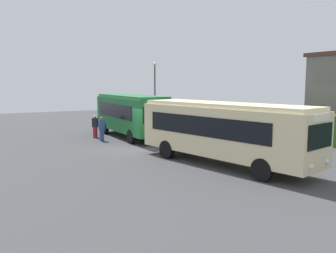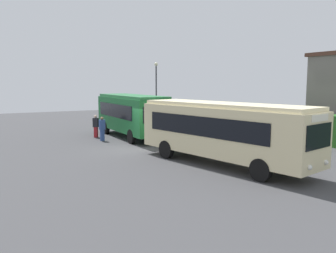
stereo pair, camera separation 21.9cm
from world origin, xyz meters
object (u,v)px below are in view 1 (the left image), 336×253
at_px(person_far, 272,143).
at_px(lamppost, 155,86).
at_px(person_center, 102,128).
at_px(person_right, 177,130).
at_px(traffic_cone, 101,125).
at_px(person_left, 95,126).
at_px(bus_green, 131,113).
at_px(bus_cream, 224,129).

height_order(person_far, lamppost, lamppost).
xyz_separation_m(person_center, person_far, (10.79, 5.79, 0.05)).
distance_m(person_right, traffic_cone, 10.39).
distance_m(person_far, lamppost, 19.05).
height_order(person_center, lamppost, lamppost).
relative_size(traffic_cone, lamppost, 0.10).
xyz_separation_m(person_far, lamppost, (-18.67, 2.52, 2.85)).
relative_size(person_left, person_center, 0.98).
distance_m(person_center, traffic_cone, 7.23).
distance_m(person_left, lamppost, 10.63).
relative_size(person_left, person_far, 0.93).
bearing_deg(bus_green, traffic_cone, -177.48).
distance_m(person_left, person_far, 13.84).
bearing_deg(traffic_cone, person_far, 11.41).
relative_size(bus_cream, person_left, 5.98).
xyz_separation_m(person_center, traffic_cone, (-6.85, 2.23, -0.62)).
xyz_separation_m(person_left, lamppost, (-6.07, 8.22, 2.91)).
bearing_deg(person_left, bus_green, -78.08).
relative_size(person_left, traffic_cone, 2.86).
bearing_deg(traffic_cone, person_right, 11.53).
height_order(bus_cream, person_far, bus_cream).
xyz_separation_m(bus_cream, person_center, (-10.20, -3.03, -0.91)).
relative_size(person_left, person_right, 0.99).
height_order(person_left, traffic_cone, person_left).
xyz_separation_m(person_left, person_right, (5.13, 4.22, 0.01)).
relative_size(person_center, lamppost, 0.28).
bearing_deg(person_center, bus_cream, -170.44).
bearing_deg(person_right, traffic_cone, 32.77).
bearing_deg(person_far, lamppost, 170.17).
relative_size(person_right, lamppost, 0.28).
bearing_deg(bus_cream, person_center, -175.77).
bearing_deg(bus_green, lamppost, 141.78).
xyz_separation_m(bus_green, traffic_cone, (-6.35, -0.29, -1.56)).
bearing_deg(bus_green, person_left, -118.43).
height_order(bus_green, person_center, bus_green).
distance_m(person_center, person_right, 5.43).
height_order(bus_cream, lamppost, lamppost).
xyz_separation_m(person_left, person_center, (1.82, -0.09, 0.02)).
distance_m(traffic_cone, lamppost, 7.10).
relative_size(person_left, lamppost, 0.28).
xyz_separation_m(bus_cream, person_right, (-6.89, 1.28, -0.92)).
xyz_separation_m(bus_green, person_center, (0.50, -2.52, -0.94)).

